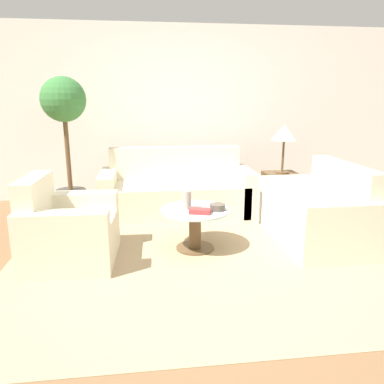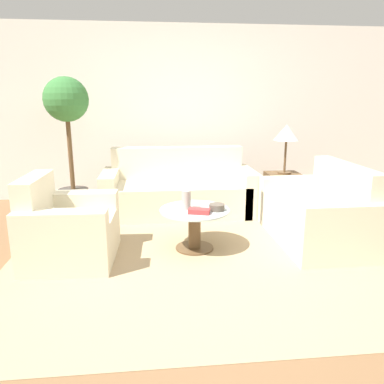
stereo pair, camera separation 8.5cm
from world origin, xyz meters
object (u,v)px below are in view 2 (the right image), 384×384
loveseat (321,216)px  bowl (217,207)px  armchair (65,232)px  table_lamp (287,134)px  sofa_main (179,192)px  coffee_table (195,223)px  vase (186,200)px  book_stack (199,211)px  potted_plant (68,122)px

loveseat → bowl: (-1.18, -0.16, 0.18)m
armchair → table_lamp: size_ratio=1.39×
loveseat → sofa_main: bearing=-130.8°
coffee_table → vase: (-0.08, 0.02, 0.25)m
coffee_table → book_stack: (0.03, -0.15, 0.18)m
table_lamp → bowl: size_ratio=4.18×
loveseat → potted_plant: 3.37m
loveseat → coffee_table: bearing=-86.3°
table_lamp → bowl: (-1.14, -1.25, -0.60)m
table_lamp → book_stack: size_ratio=2.86×
coffee_table → table_lamp: bearing=41.3°
bowl → sofa_main: bearing=101.5°
potted_plant → bowl: (1.73, -1.57, -0.76)m
table_lamp → sofa_main: bearing=173.8°
sofa_main → loveseat: 1.92m
table_lamp → vase: size_ratio=3.44×
coffee_table → table_lamp: 1.97m
potted_plant → vase: 2.18m
coffee_table → potted_plant: size_ratio=0.40×
vase → bowl: 0.32m
potted_plant → bowl: potted_plant is taller
armchair → potted_plant: 1.91m
loveseat → coffee_table: 1.40m
sofa_main → book_stack: bearing=-86.3°
loveseat → table_lamp: 1.34m
bowl → book_stack: (-0.19, -0.09, -0.01)m
sofa_main → vase: sofa_main is taller
sofa_main → table_lamp: 1.64m
armchair → table_lamp: table_lamp is taller
sofa_main → loveseat: bearing=-40.3°
sofa_main → coffee_table: 1.35m
coffee_table → potted_plant: potted_plant is taller
sofa_main → bowl: 1.45m
armchair → table_lamp: bearing=-61.2°
loveseat → book_stack: size_ratio=6.24×
book_stack → sofa_main: bearing=109.7°
sofa_main → loveseat: size_ratio=1.42×
sofa_main → armchair: sofa_main is taller
loveseat → bowl: loveseat is taller
loveseat → table_lamp: size_ratio=2.18×
sofa_main → coffee_table: size_ratio=2.83×
armchair → vase: size_ratio=4.77×
sofa_main → table_lamp: table_lamp is taller
vase → book_stack: vase is taller
coffee_table → bowl: bowl is taller
loveseat → book_stack: loveseat is taller
sofa_main → book_stack: size_ratio=8.83×
table_lamp → armchair: bearing=-153.3°
potted_plant → book_stack: size_ratio=7.87×
bowl → potted_plant: bearing=137.7°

